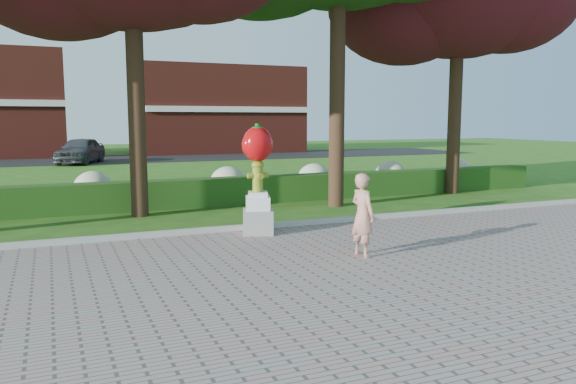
# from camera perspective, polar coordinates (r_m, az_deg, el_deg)

# --- Properties ---
(ground) EXTENTS (100.00, 100.00, 0.00)m
(ground) POSITION_cam_1_polar(r_m,az_deg,el_deg) (10.02, 1.90, -7.09)
(ground) COLOR #285114
(ground) RESTS_ON ground
(walkway) EXTENTS (40.00, 14.00, 0.04)m
(walkway) POSITION_cam_1_polar(r_m,az_deg,el_deg) (6.78, 16.79, -14.45)
(walkway) COLOR gray
(walkway) RESTS_ON ground
(curb) EXTENTS (40.00, 0.18, 0.15)m
(curb) POSITION_cam_1_polar(r_m,az_deg,el_deg) (12.72, -3.82, -3.63)
(curb) COLOR #ADADA5
(curb) RESTS_ON ground
(lawn_hedge) EXTENTS (24.00, 0.70, 0.80)m
(lawn_hedge) POSITION_cam_1_polar(r_m,az_deg,el_deg) (16.45, -8.44, -0.03)
(lawn_hedge) COLOR #1E4513
(lawn_hedge) RESTS_ON ground
(hydrangea_row) EXTENTS (20.10, 1.10, 0.99)m
(hydrangea_row) POSITION_cam_1_polar(r_m,az_deg,el_deg) (17.54, -7.47, 0.94)
(hydrangea_row) COLOR beige
(hydrangea_row) RESTS_ON ground
(street) EXTENTS (50.00, 8.00, 0.02)m
(street) POSITION_cam_1_polar(r_m,az_deg,el_deg) (37.11, -16.70, 3.25)
(street) COLOR black
(street) RESTS_ON ground
(building_right) EXTENTS (12.00, 8.00, 6.40)m
(building_right) POSITION_cam_1_polar(r_m,az_deg,el_deg) (44.48, -7.36, 8.25)
(building_right) COLOR maroon
(building_right) RESTS_ON ground
(hydrant_sculpture) EXTENTS (0.82, 0.82, 2.38)m
(hydrant_sculpture) POSITION_cam_1_polar(r_m,az_deg,el_deg) (12.08, -3.10, 1.65)
(hydrant_sculpture) COLOR gray
(hydrant_sculpture) RESTS_ON walkway
(woman) EXTENTS (0.45, 0.60, 1.51)m
(woman) POSITION_cam_1_polar(r_m,az_deg,el_deg) (10.22, 7.60, -2.30)
(woman) COLOR tan
(woman) RESTS_ON walkway
(parked_car) EXTENTS (3.27, 4.70, 1.49)m
(parked_car) POSITION_cam_1_polar(r_m,az_deg,el_deg) (33.88, -20.36, 4.01)
(parked_car) COLOR #3E4045
(parked_car) RESTS_ON street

